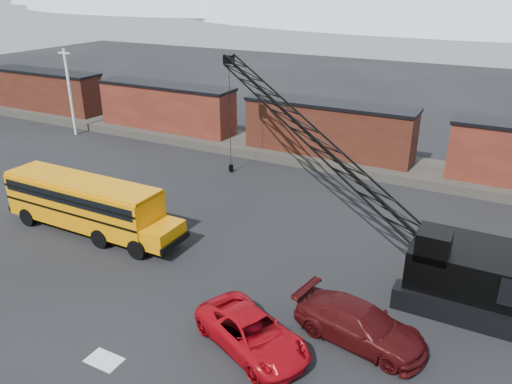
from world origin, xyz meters
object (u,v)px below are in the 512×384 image
school_bus (88,204)px  crawler_crane (310,135)px  maroon_suv (360,324)px  red_pickup (252,333)px

school_bus → crawler_crane: (10.52, 7.54, 3.61)m
maroon_suv → crawler_crane: size_ratio=0.26×
school_bus → maroon_suv: (16.81, -2.05, -0.99)m
school_bus → crawler_crane: crawler_crane is taller
crawler_crane → school_bus: bearing=-144.4°
school_bus → maroon_suv: size_ratio=2.10×
red_pickup → crawler_crane: (-2.62, 12.02, 4.67)m
school_bus → red_pickup: (13.15, -4.48, -1.06)m
school_bus → maroon_suv: 16.96m
crawler_crane → maroon_suv: bearing=-56.8°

